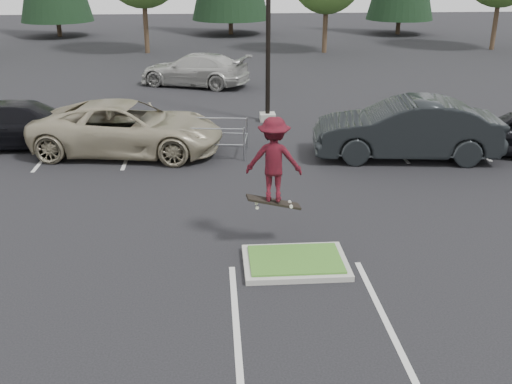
{
  "coord_description": "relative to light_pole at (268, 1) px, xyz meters",
  "views": [
    {
      "loc": [
        -1.66,
        -11.19,
        6.14
      ],
      "look_at": [
        -0.73,
        1.5,
        1.1
      ],
      "focal_mm": 42.0,
      "sensor_mm": 36.0,
      "label": 1
    }
  ],
  "objects": [
    {
      "name": "car_l_black",
      "position": [
        -8.5,
        -2.81,
        -3.79
      ],
      "size": [
        5.34,
        2.21,
        1.54
      ],
      "primitive_type": "imported",
      "rotation": [
        0.0,
        0.0,
        1.58
      ],
      "color": "black",
      "rests_on": "ground"
    },
    {
      "name": "skateboarder",
      "position": [
        -0.87,
        -11.0,
        -2.53
      ],
      "size": [
        1.31,
        0.88,
        2.11
      ],
      "rotation": [
        0.0,
        0.0,
        2.99
      ],
      "color": "black",
      "rests_on": "ground"
    },
    {
      "name": "car_l_tan",
      "position": [
        -5.0,
        -3.83,
        -3.7
      ],
      "size": [
        6.57,
        3.78,
        1.72
      ],
      "primitive_type": "imported",
      "rotation": [
        0.0,
        0.0,
        1.42
      ],
      "color": "gray",
      "rests_on": "ground"
    },
    {
      "name": "car_r_charc",
      "position": [
        4.0,
        -5.0,
        -3.59
      ],
      "size": [
        6.05,
        2.68,
        1.93
      ],
      "primitive_type": "imported",
      "rotation": [
        0.0,
        0.0,
        4.6
      ],
      "color": "black",
      "rests_on": "ground"
    },
    {
      "name": "stall_lines",
      "position": [
        -1.85,
        -5.98,
        -4.56
      ],
      "size": [
        22.62,
        17.6,
        0.01
      ],
      "color": "beige",
      "rests_on": "ground"
    },
    {
      "name": "grass_median",
      "position": [
        -0.5,
        -12.0,
        -4.48
      ],
      "size": [
        2.2,
        1.6,
        0.16
      ],
      "color": "#9D9D93",
      "rests_on": "ground"
    },
    {
      "name": "car_far_silver",
      "position": [
        -2.95,
        7.14,
        -3.75
      ],
      "size": [
        5.99,
        4.17,
        1.61
      ],
      "primitive_type": "imported",
      "rotation": [
        0.0,
        0.0,
        4.33
      ],
      "color": "#B3B2AD",
      "rests_on": "ground"
    },
    {
      "name": "ground",
      "position": [
        -0.5,
        -12.0,
        -4.56
      ],
      "size": [
        120.0,
        120.0,
        0.0
      ],
      "primitive_type": "plane",
      "color": "black",
      "rests_on": "ground"
    },
    {
      "name": "light_pole",
      "position": [
        0.0,
        0.0,
        0.0
      ],
      "size": [
        0.7,
        0.6,
        10.12
      ],
      "color": "#9D9D93",
      "rests_on": "ground"
    },
    {
      "name": "cart_corral",
      "position": [
        -3.43,
        -3.99,
        -3.87
      ],
      "size": [
        4.01,
        1.88,
        1.09
      ],
      "rotation": [
        0.0,
        0.0,
        -0.13
      ],
      "color": "gray",
      "rests_on": "ground"
    }
  ]
}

